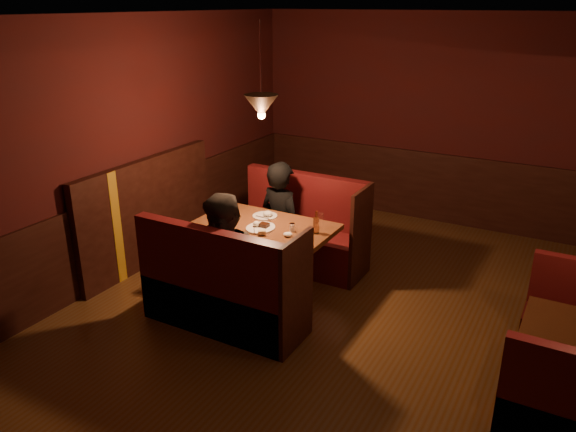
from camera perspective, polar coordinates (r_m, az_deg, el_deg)
The scene contains 6 objects.
room at distance 5.09m, azimuth 5.21°, elevation -1.70°, with size 6.02×7.02×2.92m.
main_table at distance 6.01m, azimuth -2.37°, elevation -2.56°, with size 1.47×0.89×1.03m.
main_bench_far at distance 6.77m, azimuth 1.46°, elevation -2.12°, with size 1.62×0.58×1.11m.
main_bench_near at distance 5.49m, azimuth -6.77°, elevation -8.10°, with size 1.62×0.58×1.11m.
diner_a at distance 6.51m, azimuth -0.70°, elevation 1.47°, with size 0.61×0.40×1.66m, color black.
diner_b at distance 5.37m, azimuth -6.24°, elevation -2.92°, with size 0.82×0.64×1.68m, color black.
Camera 1 is at (1.59, -4.27, 3.01)m, focal length 35.00 mm.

